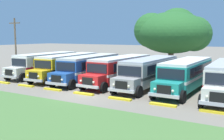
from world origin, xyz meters
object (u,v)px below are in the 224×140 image
at_px(parked_bus_slot_3, 120,69).
at_px(broad_shade_tree, 173,32).
at_px(parked_bus_slot_0, 46,63).
at_px(parked_bus_slot_1, 67,65).
at_px(parked_bus_slot_4, 149,71).
at_px(parked_bus_slot_2, 89,67).
at_px(utility_pole, 16,46).
at_px(parked_bus_slot_5, 186,73).

bearing_deg(parked_bus_slot_3, broad_shade_tree, 176.49).
height_order(parked_bus_slot_0, parked_bus_slot_1, same).
height_order(parked_bus_slot_0, parked_bus_slot_4, same).
height_order(parked_bus_slot_1, parked_bus_slot_3, same).
bearing_deg(parked_bus_slot_4, parked_bus_slot_2, -86.85).
bearing_deg(parked_bus_slot_4, parked_bus_slot_1, -89.38).
relative_size(parked_bus_slot_2, parked_bus_slot_4, 1.01).
bearing_deg(utility_pole, parked_bus_slot_2, 12.20).
xyz_separation_m(parked_bus_slot_3, parked_bus_slot_4, (3.34, -0.09, 0.00)).
distance_m(parked_bus_slot_4, broad_shade_tree, 14.54).
xyz_separation_m(parked_bus_slot_5, utility_pole, (-20.21, -2.45, 2.24)).
height_order(parked_bus_slot_5, broad_shade_tree, broad_shade_tree).
xyz_separation_m(parked_bus_slot_4, utility_pole, (-16.57, -2.41, 2.24)).
bearing_deg(parked_bus_slot_4, parked_bus_slot_0, -90.43).
height_order(parked_bus_slot_1, parked_bus_slot_2, same).
relative_size(parked_bus_slot_3, parked_bus_slot_5, 1.00).
distance_m(parked_bus_slot_1, broad_shade_tree, 16.63).
bearing_deg(parked_bus_slot_5, broad_shade_tree, -156.17).
bearing_deg(broad_shade_tree, utility_pole, -131.58).
xyz_separation_m(parked_bus_slot_0, parked_bus_slot_5, (17.89, -0.14, 0.00)).
bearing_deg(utility_pole, broad_shade_tree, 48.42).
relative_size(parked_bus_slot_2, parked_bus_slot_5, 1.01).
bearing_deg(parked_bus_slot_4, utility_pole, -81.44).
bearing_deg(parked_bus_slot_1, parked_bus_slot_2, 81.08).
bearing_deg(parked_bus_slot_1, parked_bus_slot_4, 86.33).
height_order(parked_bus_slot_2, broad_shade_tree, broad_shade_tree).
distance_m(parked_bus_slot_0, parked_bus_slot_4, 14.24).
height_order(parked_bus_slot_1, utility_pole, utility_pole).
bearing_deg(parked_bus_slot_2, parked_bus_slot_0, -97.53).
bearing_deg(broad_shade_tree, parked_bus_slot_3, -94.82).
height_order(parked_bus_slot_3, utility_pole, utility_pole).
bearing_deg(parked_bus_slot_2, parked_bus_slot_4, 89.56).
height_order(parked_bus_slot_0, parked_bus_slot_3, same).
bearing_deg(parked_bus_slot_5, parked_bus_slot_0, -89.56).
xyz_separation_m(parked_bus_slot_4, parked_bus_slot_5, (3.64, 0.04, 0.00)).
bearing_deg(utility_pole, parked_bus_slot_0, 48.06).
relative_size(parked_bus_slot_1, parked_bus_slot_5, 1.01).
bearing_deg(parked_bus_slot_3, parked_bus_slot_1, -87.45).
bearing_deg(broad_shade_tree, parked_bus_slot_0, -131.51).
xyz_separation_m(parked_bus_slot_0, utility_pole, (-2.33, -2.59, 2.24)).
distance_m(parked_bus_slot_2, parked_bus_slot_5, 10.70).
distance_m(parked_bus_slot_1, parked_bus_slot_5, 14.09).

